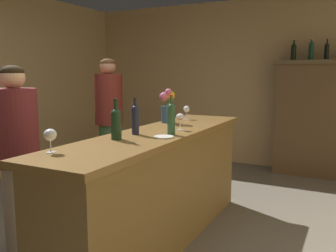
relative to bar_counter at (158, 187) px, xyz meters
name	(u,v)px	position (x,y,z in m)	size (l,w,h in m)	color
floor	(108,244)	(-0.38, -0.24, -0.50)	(8.85, 8.85, 0.00)	#6B6357
wall_back	(230,83)	(-0.38, 3.22, 0.83)	(5.12, 0.12, 2.66)	tan
bar_counter	(158,187)	(0.00, 0.00, 0.00)	(0.62, 2.66, 1.00)	brown
display_cabinet	(315,116)	(0.99, 2.93, 0.37)	(1.17, 0.40, 1.68)	brown
wine_bottle_chardonnay	(171,117)	(0.17, -0.08, 0.64)	(0.06, 0.06, 0.33)	#2A502F
wine_bottle_malbec	(135,118)	(-0.10, -0.20, 0.63)	(0.06, 0.06, 0.30)	#1F2138
wine_bottle_rose	(116,122)	(-0.11, -0.46, 0.63)	(0.08, 0.08, 0.31)	#17311C
wine_glass_front	(50,135)	(-0.21, -1.03, 0.61)	(0.08, 0.08, 0.15)	white
wine_glass_mid	(180,118)	(0.13, 0.17, 0.60)	(0.07, 0.07, 0.15)	white
wine_glass_rear	(187,109)	(-0.13, 0.89, 0.60)	(0.07, 0.07, 0.15)	white
flower_arrangement	(167,105)	(-0.20, 0.55, 0.67)	(0.14, 0.16, 0.35)	#315171
cheese_plate	(164,137)	(0.18, -0.23, 0.50)	(0.16, 0.16, 0.01)	white
display_bottle_left	(294,51)	(0.65, 2.93, 1.31)	(0.08, 0.08, 0.31)	black
display_bottle_midleft	(311,50)	(0.89, 2.93, 1.32)	(0.07, 0.07, 0.31)	#143A24
display_bottle_center	(327,51)	(1.10, 2.93, 1.31)	(0.06, 0.06, 0.29)	black
patron_by_cabinet	(17,155)	(-0.88, -0.73, 0.35)	(0.35, 0.35, 1.56)	#AEA68F
patron_in_grey	(109,118)	(-1.32, 1.09, 0.42)	(0.36, 0.36, 1.68)	#3F6A43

